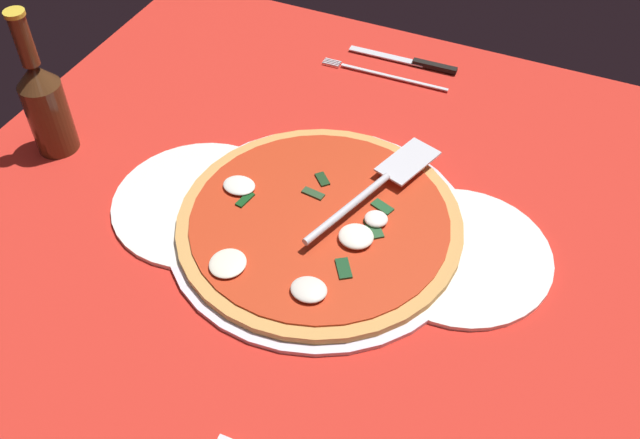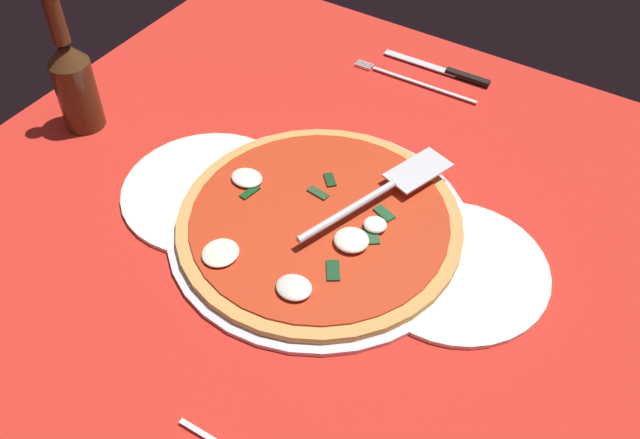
# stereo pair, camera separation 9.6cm
# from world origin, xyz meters

# --- Properties ---
(ground_plane) EXTENTS (1.03, 1.03, 0.01)m
(ground_plane) POSITION_xyz_m (0.00, 0.00, -0.00)
(ground_plane) COLOR red
(checker_pattern) EXTENTS (1.03, 1.03, 0.00)m
(checker_pattern) POSITION_xyz_m (-0.00, 0.00, 0.00)
(checker_pattern) COLOR silver
(checker_pattern) RESTS_ON ground_plane
(pizza_pan) EXTENTS (0.41, 0.41, 0.01)m
(pizza_pan) POSITION_xyz_m (-0.03, -0.00, 0.01)
(pizza_pan) COLOR silver
(pizza_pan) RESTS_ON ground_plane
(dinner_plate_left) EXTENTS (0.24, 0.24, 0.01)m
(dinner_plate_left) POSITION_xyz_m (-0.21, -0.03, 0.01)
(dinner_plate_left) COLOR white
(dinner_plate_left) RESTS_ON ground_plane
(dinner_plate_right) EXTENTS (0.25, 0.25, 0.01)m
(dinner_plate_right) POSITION_xyz_m (0.14, 0.02, 0.01)
(dinner_plate_right) COLOR white
(dinner_plate_right) RESTS_ON ground_plane
(pizza) EXTENTS (0.38, 0.38, 0.03)m
(pizza) POSITION_xyz_m (-0.03, 0.00, 0.02)
(pizza) COLOR tan
(pizza) RESTS_ON pizza_pan
(pizza_server) EXTENTS (0.11, 0.26, 0.01)m
(pizza_server) POSITION_xyz_m (-0.08, -0.07, 0.04)
(pizza_server) COLOR silver
(pizza_server) RESTS_ON pizza
(place_setting_near) EXTENTS (0.22, 0.12, 0.01)m
(place_setting_near) POSITION_xyz_m (0.00, -0.39, 0.00)
(place_setting_near) COLOR white
(place_setting_near) RESTS_ON ground_plane
(beer_bottle) EXTENTS (0.06, 0.06, 0.23)m
(beer_bottle) POSITION_xyz_m (0.40, 0.01, 0.09)
(beer_bottle) COLOR #4A2C16
(beer_bottle) RESTS_ON ground_plane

